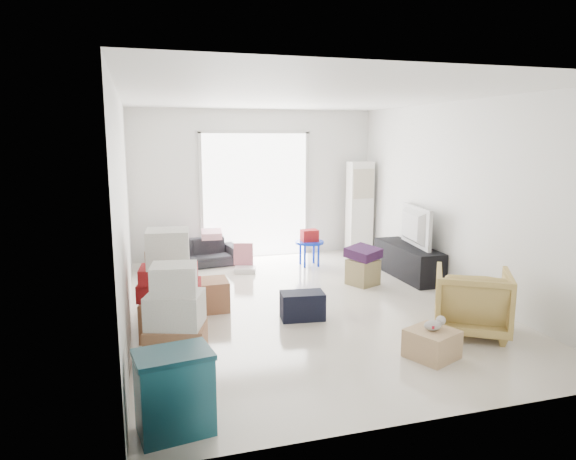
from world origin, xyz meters
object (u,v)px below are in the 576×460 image
(tv_console, at_px, (408,261))
(storage_bins, at_px, (174,392))
(ac_tower, at_px, (360,208))
(sofa, at_px, (194,249))
(kids_table, at_px, (309,240))
(television, at_px, (409,241))
(armchair, at_px, (472,298))
(wood_crate, at_px, (432,344))
(ottoman, at_px, (363,272))

(tv_console, distance_m, storage_bins, 5.21)
(ac_tower, bearing_deg, sofa, -177.28)
(ac_tower, height_order, sofa, ac_tower)
(kids_table, bearing_deg, ac_tower, 28.32)
(television, bearing_deg, kids_table, 56.65)
(tv_console, height_order, armchair, armchair)
(sofa, distance_m, kids_table, 2.00)
(storage_bins, distance_m, wood_crate, 2.67)
(storage_bins, bearing_deg, tv_console, 41.55)
(tv_console, relative_size, armchair, 1.86)
(ac_tower, height_order, television, ac_tower)
(ac_tower, distance_m, kids_table, 1.46)
(storage_bins, bearing_deg, sofa, 82.25)
(armchair, height_order, kids_table, armchair)
(kids_table, relative_size, wood_crate, 1.46)
(tv_console, distance_m, television, 0.32)
(storage_bins, bearing_deg, ac_tower, 53.74)
(sofa, height_order, storage_bins, storage_bins)
(ac_tower, bearing_deg, television, -88.40)
(television, xyz_separation_m, ottoman, (-0.88, -0.22, -0.38))
(sofa, height_order, armchair, armchair)
(wood_crate, bearing_deg, ac_tower, 74.65)
(television, bearing_deg, armchair, 175.63)
(tv_console, distance_m, kids_table, 1.72)
(ac_tower, relative_size, wood_crate, 4.04)
(ottoman, bearing_deg, armchair, -80.37)
(ac_tower, height_order, armchair, ac_tower)
(ac_tower, xyz_separation_m, ottoman, (-0.83, -2.01, -0.68))
(armchair, bearing_deg, tv_console, -70.07)
(armchair, height_order, wood_crate, armchair)
(television, height_order, storage_bins, television)
(television, height_order, sofa, television)
(ac_tower, height_order, wood_crate, ac_tower)
(television, bearing_deg, wood_crate, 163.11)
(ottoman, distance_m, wood_crate, 2.64)
(sofa, bearing_deg, tv_console, -35.83)
(sofa, relative_size, armchair, 1.91)
(television, distance_m, kids_table, 1.71)
(storage_bins, bearing_deg, television, 41.55)
(sofa, bearing_deg, storage_bins, -106.45)
(sofa, bearing_deg, wood_crate, -75.78)
(television, bearing_deg, ottoman, 111.86)
(armchair, bearing_deg, ac_tower, -64.06)
(ac_tower, xyz_separation_m, sofa, (-3.16, -0.15, -0.57))
(wood_crate, bearing_deg, storage_bins, -166.23)
(storage_bins, bearing_deg, ottoman, 47.05)
(ac_tower, relative_size, storage_bins, 2.73)
(storage_bins, bearing_deg, kids_table, 60.26)
(tv_console, height_order, sofa, sofa)
(armchair, relative_size, wood_crate, 1.88)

